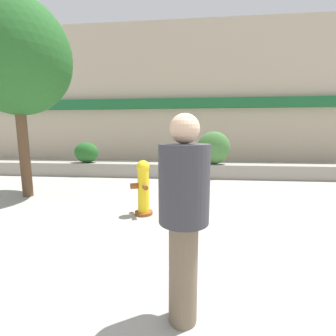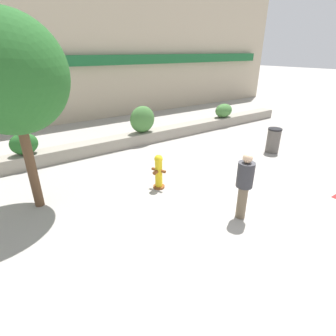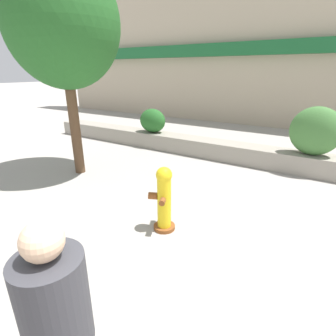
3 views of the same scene
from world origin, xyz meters
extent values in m
cube|color=gray|center=(0.00, 6.00, 0.25)|extent=(18.00, 0.70, 0.50)
ellipsoid|color=#235B23|center=(-4.81, 6.00, 0.89)|extent=(0.92, 0.63, 0.78)
ellipsoid|color=#427538|center=(-0.04, 6.00, 1.09)|extent=(1.17, 0.68, 1.18)
cylinder|color=brown|center=(-1.79, 1.99, 0.03)|extent=(0.46, 0.46, 0.06)
cylinder|color=gold|center=(-1.79, 1.99, 0.48)|extent=(0.29, 0.29, 0.85)
sphere|color=gold|center=(-1.79, 1.99, 0.95)|extent=(0.25, 0.25, 0.25)
cylinder|color=brown|center=(-1.95, 1.92, 0.59)|extent=(0.17, 0.16, 0.11)
cylinder|color=brown|center=(-1.85, 2.15, 0.59)|extent=(0.13, 0.15, 0.09)
cylinder|color=brown|center=(-1.72, 1.84, 0.59)|extent=(0.13, 0.15, 0.09)
cylinder|color=brown|center=(-5.02, 3.03, 1.15)|extent=(0.24, 0.24, 2.29)
ellipsoid|color=#235B23|center=(-5.02, 3.03, 3.39)|extent=(2.58, 2.32, 2.71)
cylinder|color=#333338|center=(-0.94, -0.50, 1.19)|extent=(0.43, 0.43, 0.62)
sphere|color=#D6AD89|center=(-0.94, -0.50, 1.61)|extent=(0.23, 0.23, 0.23)
camera|label=1|loc=(-0.90, -2.21, 1.57)|focal=24.00mm
camera|label=2|loc=(-5.64, -4.03, 3.89)|focal=28.00mm
camera|label=3|loc=(0.23, -1.12, 2.45)|focal=28.00mm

